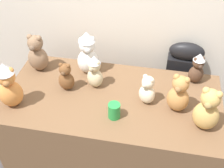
{
  "coord_description": "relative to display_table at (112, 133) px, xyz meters",
  "views": [
    {
      "loc": [
        0.29,
        -1.23,
        2.19
      ],
      "look_at": [
        0.0,
        0.25,
        0.9
      ],
      "focal_mm": 46.88,
      "sensor_mm": 36.0,
      "label": 1
    }
  ],
  "objects": [
    {
      "name": "teddy_bear_mocha",
      "position": [
        -0.62,
        0.21,
        0.53
      ],
      "size": [
        0.17,
        0.15,
        0.31
      ],
      "rotation": [
        0.0,
        0.0,
        -0.07
      ],
      "color": "#7F6047",
      "rests_on": "display_table"
    },
    {
      "name": "teddy_bear_cocoa",
      "position": [
        0.57,
        0.29,
        0.51
      ],
      "size": [
        0.14,
        0.13,
        0.25
      ],
      "rotation": [
        0.0,
        0.0,
        0.4
      ],
      "color": "#4C3323",
      "rests_on": "display_table"
    },
    {
      "name": "teddy_bear_sand",
      "position": [
        -0.14,
        0.1,
        0.52
      ],
      "size": [
        0.15,
        0.14,
        0.26
      ],
      "rotation": [
        0.0,
        0.0,
        -0.39
      ],
      "color": "#CCB78E",
      "rests_on": "display_table"
    },
    {
      "name": "display_table",
      "position": [
        0.0,
        0.0,
        0.0
      ],
      "size": [
        1.53,
        0.78,
        0.78
      ],
      "primitive_type": "cube",
      "color": "brown",
      "rests_on": "ground_plane"
    },
    {
      "name": "teddy_bear_snow",
      "position": [
        -0.23,
        0.25,
        0.56
      ],
      "size": [
        0.2,
        0.18,
        0.35
      ],
      "rotation": [
        0.0,
        0.0,
        0.35
      ],
      "color": "white",
      "rests_on": "display_table"
    },
    {
      "name": "instrument_case",
      "position": [
        0.5,
        0.52,
        0.1
      ],
      "size": [
        0.28,
        0.13,
        0.96
      ],
      "rotation": [
        0.0,
        0.0,
        -0.04
      ],
      "color": "black",
      "rests_on": "ground_plane"
    },
    {
      "name": "teddy_bear_chestnut",
      "position": [
        -0.34,
        0.03,
        0.49
      ],
      "size": [
        0.12,
        0.11,
        0.22
      ],
      "rotation": [
        0.0,
        0.0,
        -0.05
      ],
      "color": "brown",
      "rests_on": "display_table"
    },
    {
      "name": "teddy_bear_ginger",
      "position": [
        -0.65,
        -0.2,
        0.56
      ],
      "size": [
        0.2,
        0.19,
        0.35
      ],
      "rotation": [
        0.0,
        0.0,
        0.46
      ],
      "color": "#D17F3D",
      "rests_on": "display_table"
    },
    {
      "name": "teddy_bear_caramel",
      "position": [
        0.45,
        -0.03,
        0.52
      ],
      "size": [
        0.18,
        0.16,
        0.28
      ],
      "rotation": [
        0.0,
        0.0,
        -0.3
      ],
      "color": "#B27A42",
      "rests_on": "display_table"
    },
    {
      "name": "teddy_bear_honey",
      "position": [
        0.62,
        -0.16,
        0.53
      ],
      "size": [
        0.19,
        0.18,
        0.31
      ],
      "rotation": [
        0.0,
        0.0,
        -0.31
      ],
      "color": "tan",
      "rests_on": "display_table"
    },
    {
      "name": "party_cup_green",
      "position": [
        0.05,
        -0.18,
        0.45
      ],
      "size": [
        0.08,
        0.08,
        0.11
      ],
      "primitive_type": "cylinder",
      "color": "#238C3D",
      "rests_on": "display_table"
    },
    {
      "name": "teddy_bear_cream",
      "position": [
        0.24,
        -0.0,
        0.49
      ],
      "size": [
        0.15,
        0.15,
        0.23
      ],
      "rotation": [
        0.0,
        0.0,
        -0.58
      ],
      "color": "beige",
      "rests_on": "display_table"
    }
  ]
}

